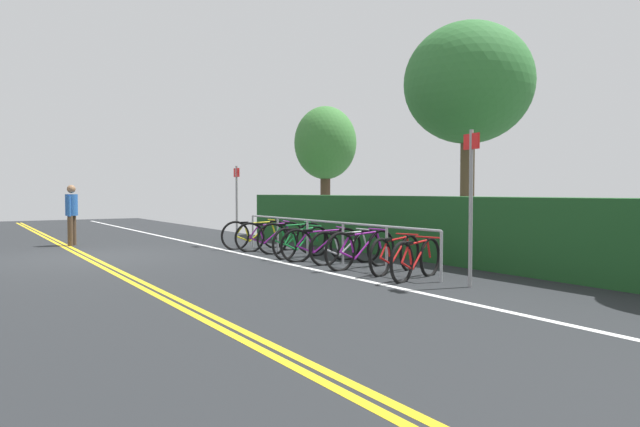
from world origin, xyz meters
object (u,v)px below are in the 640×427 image
object	(u,v)px
bicycle_0	(255,235)
bicycle_3	(301,242)
bicycle_8	(416,259)
pedestrian	(72,211)
bicycle_5	(346,247)
sign_post_near	(237,198)
bike_rack	(324,231)
tree_near_left	(325,144)
bicycle_2	(292,238)
bicycle_7	(395,254)
tree_mid	(468,84)
sign_post_far	(471,193)
bicycle_6	(361,249)
bicycle_4	(321,245)
bicycle_1	(270,236)

from	to	relation	value
bicycle_0	bicycle_3	bearing A→B (deg)	-0.43
bicycle_8	pedestrian	world-z (taller)	pedestrian
bicycle_5	sign_post_near	world-z (taller)	sign_post_near
bicycle_0	bicycle_3	xyz separation A→B (m)	(2.34, -0.02, -0.02)
pedestrian	sign_post_near	bearing A→B (deg)	56.85
bike_rack	bicycle_8	bearing A→B (deg)	-2.42
tree_near_left	bicycle_2	bearing A→B (deg)	-40.68
bicycle_8	sign_post_near	size ratio (longest dim) A/B	0.73
bicycle_2	bicycle_8	bearing A→B (deg)	-2.52
bicycle_8	pedestrian	size ratio (longest dim) A/B	0.96
bicycle_7	bicycle_0	bearing A→B (deg)	-178.04
sign_post_near	tree_mid	distance (m)	6.64
sign_post_near	tree_mid	xyz separation A→B (m)	(4.47, 4.07, 2.75)
bicycle_8	sign_post_far	xyz separation A→B (m)	(1.04, 0.16, 1.11)
bicycle_6	bicycle_4	bearing A→B (deg)	-178.87
bicycle_1	tree_mid	world-z (taller)	tree_mid
bicycle_5	sign_post_far	world-z (taller)	sign_post_far
bicycle_4	sign_post_near	bearing A→B (deg)	-178.81
bicycle_5	bicycle_3	bearing A→B (deg)	-171.83
bicycle_4	bicycle_7	bearing A→B (deg)	4.52
bicycle_3	bicycle_5	xyz separation A→B (m)	(1.42, 0.20, -0.00)
bicycle_3	bicycle_7	xyz separation A→B (m)	(2.97, 0.20, -0.01)
bicycle_7	bicycle_6	bearing A→B (deg)	-170.05
bicycle_1	sign_post_near	xyz separation A→B (m)	(-1.71, -0.12, 0.95)
bicycle_2	bicycle_6	world-z (taller)	bicycle_2
bike_rack	pedestrian	world-z (taller)	pedestrian
bicycle_5	sign_post_near	distance (m)	4.84
bicycle_1	bicycle_4	world-z (taller)	bicycle_1
bike_rack	bicycle_1	size ratio (longest dim) A/B	3.93
pedestrian	bicycle_8	bearing A→B (deg)	22.07
bike_rack	bicycle_4	distance (m)	0.32
bicycle_5	bicycle_8	size ratio (longest dim) A/B	1.09
sign_post_far	tree_mid	distance (m)	5.87
bicycle_2	tree_near_left	distance (m)	6.78
bicycle_4	bicycle_8	world-z (taller)	bicycle_4
bicycle_3	sign_post_near	xyz separation A→B (m)	(-3.32, -0.06, 0.96)
bike_rack	bicycle_6	distance (m)	1.47
bicycle_0	tree_mid	xyz separation A→B (m)	(3.49, 3.99, 3.69)
pedestrian	sign_post_far	xyz separation A→B (m)	(10.53, 4.00, 0.50)
bicycle_1	bicycle_7	xyz separation A→B (m)	(4.58, 0.14, -0.03)
bicycle_6	bicycle_8	xyz separation A→B (m)	(1.58, -0.03, -0.03)
bicycle_7	sign_post_far	size ratio (longest dim) A/B	0.68
bicycle_7	sign_post_near	distance (m)	6.37
bicycle_6	bicycle_8	world-z (taller)	bicycle_6
bicycle_2	bicycle_7	bearing A→B (deg)	-0.38
bicycle_6	bicycle_2	bearing A→B (deg)	176.67
bicycle_1	bicycle_5	world-z (taller)	bicycle_1
bicycle_5	sign_post_near	xyz separation A→B (m)	(-4.74, -0.26, 0.96)
sign_post_near	tree_near_left	world-z (taller)	tree_near_left
bicycle_1	tree_near_left	distance (m)	6.37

